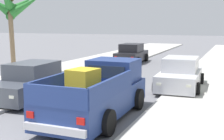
# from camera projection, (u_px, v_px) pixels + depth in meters

# --- Properties ---
(sidewalk_left) EXTENTS (5.20, 60.00, 0.12)m
(sidewalk_left) POSITION_uv_depth(u_px,v_px,m) (61.00, 73.00, 19.06)
(sidewalk_left) COLOR beige
(sidewalk_left) RESTS_ON ground
(curb_left) EXTENTS (0.16, 60.00, 0.10)m
(curb_left) POSITION_uv_depth(u_px,v_px,m) (78.00, 75.00, 18.61)
(curb_left) COLOR silver
(curb_left) RESTS_ON ground
(curb_right) EXTENTS (0.16, 60.00, 0.10)m
(curb_right) POSITION_uv_depth(u_px,v_px,m) (205.00, 84.00, 15.82)
(curb_right) COLOR silver
(curb_right) RESTS_ON ground
(pickup_truck) EXTENTS (2.25, 5.23, 1.80)m
(pickup_truck) POSITION_uv_depth(u_px,v_px,m) (99.00, 93.00, 10.31)
(pickup_truck) COLOR navy
(pickup_truck) RESTS_ON ground
(car_left_near) EXTENTS (2.17, 4.32, 1.54)m
(car_left_near) POSITION_uv_depth(u_px,v_px,m) (132.00, 54.00, 24.59)
(car_left_near) COLOR black
(car_left_near) RESTS_ON ground
(car_right_near) EXTENTS (2.16, 4.32, 1.54)m
(car_right_near) POSITION_uv_depth(u_px,v_px,m) (32.00, 82.00, 12.71)
(car_right_near) COLOR #474C56
(car_right_near) RESTS_ON ground
(car_left_mid) EXTENTS (2.16, 4.32, 1.54)m
(car_left_mid) POSITION_uv_depth(u_px,v_px,m) (180.00, 75.00, 14.58)
(car_left_mid) COLOR silver
(car_left_mid) RESTS_ON ground
(palm_tree_right_mid) EXTENTS (3.66, 3.39, 5.00)m
(palm_tree_right_mid) POSITION_uv_depth(u_px,v_px,m) (13.00, 8.00, 18.37)
(palm_tree_right_mid) COLOR #846B4C
(palm_tree_right_mid) RESTS_ON ground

